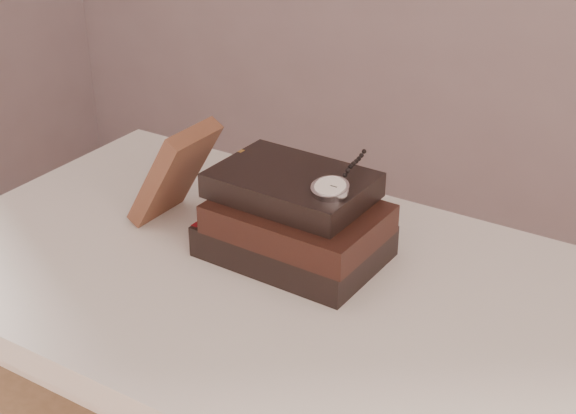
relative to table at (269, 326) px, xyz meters
The scene contains 5 objects.
table is the anchor object (origin of this frame).
book_stack 0.16m from the table, 81.69° to the left, with size 0.26×0.18×0.12m.
journal 0.27m from the table, 165.94° to the left, with size 0.03×0.11×0.17m, color #47271B.
pocket_watch 0.24m from the table, 31.88° to the left, with size 0.05×0.15×0.02m.
eyeglasses 0.23m from the table, 118.58° to the left, with size 0.11×0.12×0.05m.
Camera 1 is at (0.54, -0.46, 1.36)m, focal length 51.54 mm.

